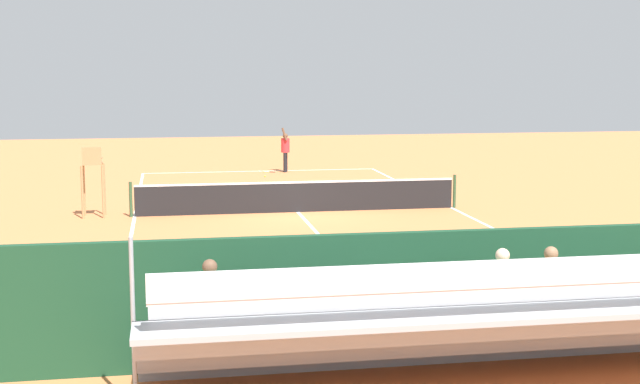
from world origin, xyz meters
name	(u,v)px	position (x,y,z in m)	size (l,w,h in m)	color
ground_plane	(298,212)	(0.00, 0.00, 0.00)	(60.00, 60.00, 0.00)	#D17542
court_line_markings	(298,212)	(0.00, -0.04, 0.00)	(10.10, 22.20, 0.01)	white
tennis_net	(298,196)	(0.00, 0.00, 0.50)	(10.30, 0.10, 1.07)	black
backdrop_wall	(431,294)	(0.00, 14.00, 1.00)	(18.00, 0.16, 2.00)	#194228
bleacher_stand	(459,323)	(-0.02, 15.31, 0.92)	(9.06, 2.40, 2.35)	#9EA0A5
umpire_chair	(93,174)	(6.20, -0.14, 1.31)	(0.67, 0.67, 2.14)	#A88456
courtside_bench	(548,303)	(-2.29, 13.27, 0.56)	(1.80, 0.40, 0.93)	#9E754C
equipment_bag	(460,331)	(-0.70, 13.40, 0.18)	(0.90, 0.36, 0.36)	#334C8C
tennis_player	(285,148)	(-1.04, -10.51, 1.02)	(0.45, 0.56, 1.93)	black
tennis_racket	(267,172)	(-0.25, -10.60, 0.01)	(0.56, 0.45, 0.03)	black
tennis_ball_near	(240,184)	(1.25, -6.71, 0.03)	(0.07, 0.07, 0.07)	#CCDB33
tennis_ball_far	(265,176)	(0.02, -8.91, 0.03)	(0.07, 0.07, 0.07)	#CCDB33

